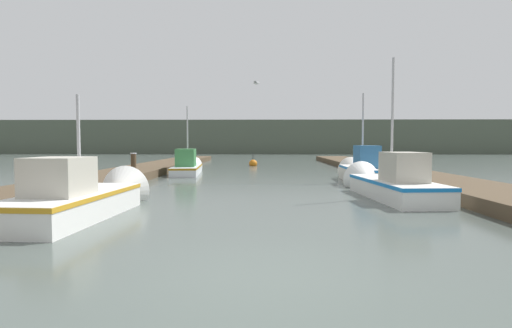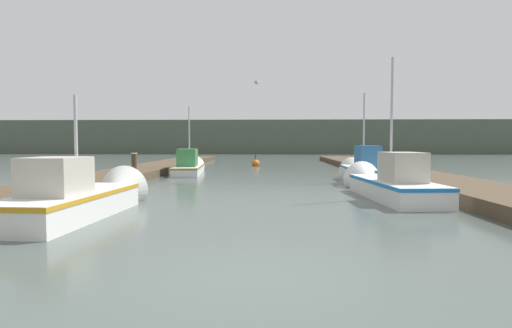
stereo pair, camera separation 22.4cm
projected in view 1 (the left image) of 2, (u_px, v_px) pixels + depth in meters
The scene contains 13 objects.
ground_plane at pixel (263, 280), 5.15m from camera, with size 200.00×200.00×0.00m.
dock_left at pixel (135, 172), 21.24m from camera, with size 2.92×40.00×0.39m.
dock_right at pixel (394, 173), 20.98m from camera, with size 2.92×40.00×0.39m.
distant_shore_ridge at pixel (264, 138), 69.25m from camera, with size 120.00×16.00×5.30m.
fishing_boat_0 at pixel (85, 197), 9.84m from camera, with size 1.84×5.34×3.36m.
fishing_boat_1 at pixel (387, 183), 13.25m from camera, with size 1.92×5.86×4.91m.
fishing_boat_2 at pixel (362, 170), 18.22m from camera, with size 1.58×4.99×4.35m.
fishing_boat_3 at pixel (188, 166), 23.01m from camera, with size 1.88×6.06×4.25m.
mooring_piling_0 at pixel (421, 177), 13.68m from camera, with size 0.27×0.27×1.20m.
mooring_piling_1 at pixel (355, 161), 23.63m from camera, with size 0.24×0.24×1.35m.
mooring_piling_2 at pixel (134, 169), 16.44m from camera, with size 0.25×0.25×1.35m.
channel_buoy at pixel (253, 164), 30.35m from camera, with size 0.62×0.62×1.12m.
seagull_lead at pixel (256, 83), 18.45m from camera, with size 0.30×0.56×0.12m.
Camera 1 is at (0.00, -5.06, 1.78)m, focal length 28.00 mm.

